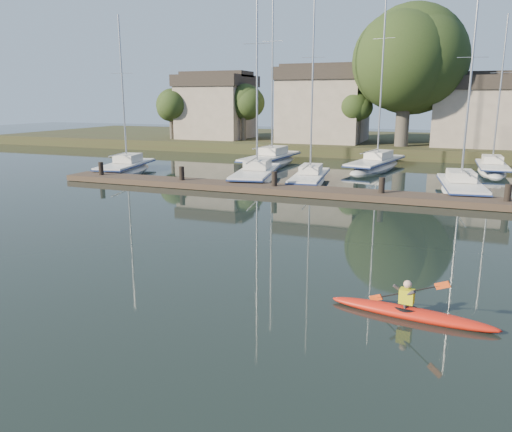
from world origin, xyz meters
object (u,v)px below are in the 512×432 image
(dock, at_px, (326,192))
(sailboat_1, at_px, (256,183))
(sailboat_3, at_px, (460,196))
(sailboat_7, at_px, (491,174))
(sailboat_0, at_px, (126,174))
(sailboat_6, at_px, (375,170))
(kayak, at_px, (410,311))
(sailboat_2, at_px, (309,185))
(sailboat_5, at_px, (270,166))

(dock, height_order, sailboat_1, sailboat_1)
(sailboat_3, distance_m, sailboat_7, 10.21)
(sailboat_0, relative_size, sailboat_7, 1.00)
(sailboat_7, bearing_deg, sailboat_0, -160.33)
(dock, height_order, sailboat_7, sailboat_7)
(dock, height_order, sailboat_6, sailboat_6)
(dock, bearing_deg, sailboat_6, 85.92)
(kayak, height_order, sailboat_2, sailboat_2)
(kayak, bearing_deg, sailboat_5, 123.41)
(kayak, height_order, sailboat_3, sailboat_3)
(sailboat_3, bearing_deg, kayak, -101.13)
(sailboat_6, relative_size, sailboat_7, 1.35)
(sailboat_0, distance_m, sailboat_6, 19.07)
(dock, distance_m, sailboat_3, 7.93)
(sailboat_3, relative_size, sailboat_6, 0.78)
(kayak, height_order, sailboat_0, sailboat_0)
(kayak, height_order, sailboat_7, sailboat_7)
(dock, bearing_deg, sailboat_3, 28.29)
(sailboat_6, xyz_separation_m, sailboat_7, (8.30, 0.81, 0.01))
(kayak, distance_m, sailboat_7, 28.60)
(sailboat_2, bearing_deg, sailboat_3, -8.82)
(sailboat_3, xyz_separation_m, sailboat_6, (-6.05, 9.15, 0.00))
(sailboat_1, bearing_deg, dock, -45.55)
(sailboat_3, distance_m, sailboat_6, 10.97)
(kayak, relative_size, sailboat_0, 0.33)
(kayak, bearing_deg, sailboat_6, 107.01)
(dock, relative_size, sailboat_6, 2.07)
(sailboat_0, xyz_separation_m, sailboat_1, (10.32, -0.04, -0.00))
(sailboat_6, height_order, sailboat_7, sailboat_6)
(kayak, relative_size, sailboat_1, 0.27)
(dock, distance_m, sailboat_7, 16.53)
(sailboat_0, distance_m, sailboat_3, 22.93)
(sailboat_0, bearing_deg, sailboat_6, 16.70)
(sailboat_2, height_order, sailboat_5, sailboat_5)
(kayak, relative_size, sailboat_6, 0.25)
(kayak, relative_size, sailboat_7, 0.34)
(sailboat_0, distance_m, sailboat_7, 26.97)
(sailboat_2, bearing_deg, sailboat_1, 176.08)
(sailboat_0, xyz_separation_m, sailboat_2, (13.92, 0.11, 0.04))
(sailboat_2, distance_m, sailboat_7, 14.77)
(sailboat_3, bearing_deg, sailboat_1, 172.04)
(kayak, distance_m, sailboat_6, 27.96)
(sailboat_0, relative_size, sailboat_3, 0.95)
(sailboat_0, bearing_deg, sailboat_7, 10.00)
(kayak, height_order, sailboat_1, sailboat_1)
(dock, bearing_deg, sailboat_7, 56.08)
(sailboat_7, bearing_deg, sailboat_5, -176.81)
(sailboat_3, relative_size, sailboat_7, 1.06)
(sailboat_1, height_order, sailboat_3, sailboat_1)
(sailboat_5, distance_m, sailboat_6, 8.54)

